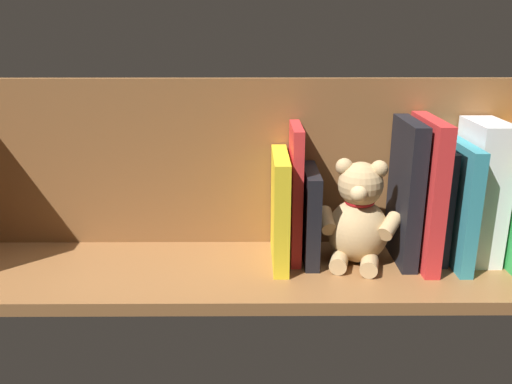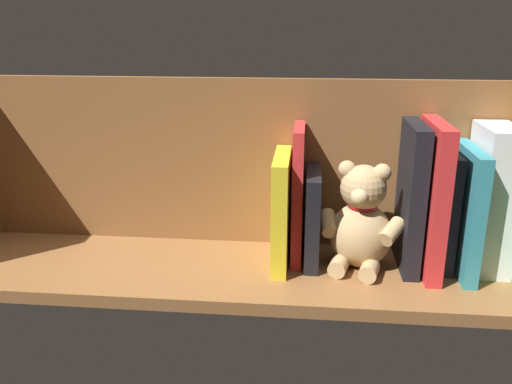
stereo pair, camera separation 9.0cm
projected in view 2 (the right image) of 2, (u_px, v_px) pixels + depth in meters
The scene contains 11 objects.
ground_plane at pixel (256, 271), 94.70cm from camera, with size 113.08×26.72×2.20cm, color brown.
shelf_back_panel at pixel (262, 163), 100.01cm from camera, with size 113.08×1.50×31.46cm, color brown.
dictionary_thick_white at pixel (492, 199), 90.40cm from camera, with size 5.90×12.05×24.91cm, color white.
book_3 at pixel (465, 211), 89.68cm from camera, with size 2.28×15.75×21.62cm, color teal.
book_4 at pixel (445, 209), 92.05cm from camera, with size 2.19×11.73×20.36cm, color black.
book_5 at pixel (431, 198), 89.54cm from camera, with size 2.62×15.84×25.75cm, color red.
book_6 at pixel (411, 197), 90.87cm from camera, with size 2.70×13.84×25.27cm, color black.
teddy_bear at pixel (361, 222), 91.77cm from camera, with size 14.74×13.86×18.78cm.
book_7 at pixel (312, 217), 94.05cm from camera, with size 2.45×13.25×16.54cm, color black.
book_8 at pixel (298, 194), 93.88cm from camera, with size 1.81×11.65×24.20cm, color red.
book_9 at pixel (281, 210), 93.02cm from camera, with size 2.65×15.51×19.58cm, color yellow.
Camera 2 is at (-8.48, 85.31, 41.49)cm, focal length 37.44 mm.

